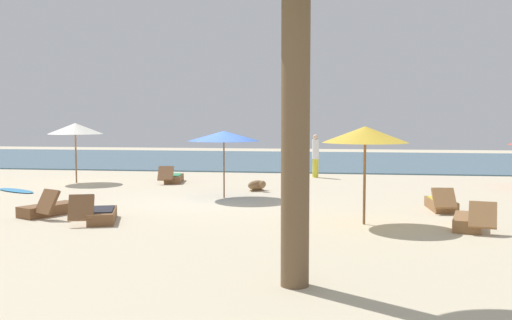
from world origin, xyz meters
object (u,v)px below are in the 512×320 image
object	(u,v)px
lounger_0	(441,204)
surfboard	(16,190)
person_0	(315,155)
umbrella_2	(224,136)
lounger_5	(49,209)
umbrella_0	(365,135)
dog	(258,185)
lounger_3	(173,178)
lounger_6	(101,215)
lounger_1	(469,221)
umbrella_1	(75,129)

from	to	relation	value
lounger_0	surfboard	distance (m)	13.78
surfboard	person_0	bearing A→B (deg)	32.30
umbrella_2	surfboard	xyz separation A→B (m)	(-7.32, 0.47, -1.90)
surfboard	lounger_5	bearing A→B (deg)	-50.97
umbrella_0	dog	distance (m)	6.97
dog	person_0	bearing A→B (deg)	70.27
person_0	dog	distance (m)	5.21
person_0	surfboard	size ratio (longest dim) A/B	0.92
umbrella_0	lounger_3	distance (m)	10.70
umbrella_0	lounger_6	bearing A→B (deg)	-174.20
lounger_1	lounger_5	distance (m)	10.28
umbrella_2	lounger_5	world-z (taller)	umbrella_2
umbrella_2	person_0	size ratio (longest dim) A/B	1.24
umbrella_1	lounger_3	world-z (taller)	umbrella_1
umbrella_0	umbrella_2	world-z (taller)	umbrella_0
lounger_0	dog	size ratio (longest dim) A/B	2.28
lounger_6	surfboard	size ratio (longest dim) A/B	0.89
lounger_1	surfboard	bearing A→B (deg)	161.51
lounger_3	dog	world-z (taller)	lounger_3
lounger_0	surfboard	xyz separation A→B (m)	(-13.64, 1.97, -0.14)
dog	surfboard	bearing A→B (deg)	-170.37
umbrella_0	lounger_3	bearing A→B (deg)	131.67
umbrella_0	umbrella_2	xyz separation A→B (m)	(-4.17, 3.94, -0.17)
umbrella_1	lounger_3	distance (m)	4.20
umbrella_1	person_0	bearing A→B (deg)	20.60
umbrella_1	lounger_5	bearing A→B (deg)	-69.24
umbrella_1	lounger_0	world-z (taller)	umbrella_1
umbrella_1	lounger_1	xyz separation A→B (m)	(13.01, -7.45, -1.92)
lounger_1	lounger_3	bearing A→B (deg)	139.10
lounger_1	lounger_6	world-z (taller)	lounger_6
umbrella_0	umbrella_1	bearing A→B (deg)	145.87
person_0	surfboard	xyz separation A→B (m)	(-9.85, -6.23, -0.90)
lounger_5	person_0	distance (m)	12.36
lounger_5	person_0	xyz separation A→B (m)	(6.30, 10.60, 0.76)
umbrella_1	lounger_6	xyz separation A→B (m)	(4.42, -7.87, -1.91)
umbrella_0	lounger_0	bearing A→B (deg)	48.57
umbrella_1	lounger_6	bearing A→B (deg)	-60.67
umbrella_1	lounger_5	xyz separation A→B (m)	(2.73, -7.21, -1.92)
lounger_3	dog	distance (m)	4.16
lounger_0	lounger_5	xyz separation A→B (m)	(-10.09, -2.40, -0.00)
lounger_6	umbrella_1	bearing A→B (deg)	119.33
person_0	dog	world-z (taller)	person_0
umbrella_1	lounger_5	distance (m)	7.94
lounger_6	umbrella_0	bearing A→B (deg)	5.80
lounger_0	lounger_3	xyz separation A→B (m)	(-9.14, 5.43, 0.00)
umbrella_0	lounger_3	size ratio (longest dim) A/B	1.30
lounger_6	person_0	xyz separation A→B (m)	(4.61, 11.27, 0.76)
lounger_5	surfboard	size ratio (longest dim) A/B	0.88
dog	lounger_1	bearing A→B (deg)	-46.40
umbrella_0	dog	world-z (taller)	umbrella_0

